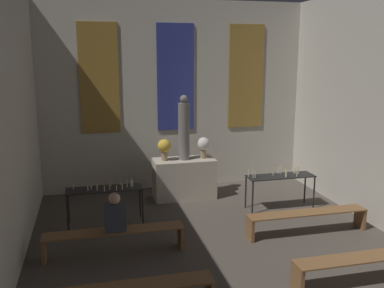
{
  "coord_description": "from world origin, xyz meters",
  "views": [
    {
      "loc": [
        -2.18,
        0.5,
        3.43
      ],
      "look_at": [
        0.0,
        9.38,
        1.49
      ],
      "focal_mm": 40.0,
      "sensor_mm": 36.0,
      "label": 1
    }
  ],
  "objects_px": {
    "altar": "(184,178)",
    "pew_back_left": "(115,236)",
    "candle_rack_right": "(280,179)",
    "person_seated": "(115,214)",
    "flower_vase_left": "(164,147)",
    "pew_back_right": "(307,217)",
    "candle_rack_left": "(105,192)",
    "statue": "(184,130)",
    "pew_third_right": "(369,262)",
    "flower_vase_right": "(203,145)"
  },
  "relations": [
    {
      "from": "pew_third_right",
      "to": "candle_rack_left",
      "type": "bearing_deg",
      "value": 138.7
    },
    {
      "from": "candle_rack_left",
      "to": "pew_third_right",
      "type": "xyz_separation_m",
      "value": [
        3.76,
        -3.3,
        -0.34
      ]
    },
    {
      "from": "candle_rack_left",
      "to": "candle_rack_right",
      "type": "relative_size",
      "value": 1.0
    },
    {
      "from": "candle_rack_right",
      "to": "person_seated",
      "type": "height_order",
      "value": "person_seated"
    },
    {
      "from": "candle_rack_left",
      "to": "person_seated",
      "type": "xyz_separation_m",
      "value": [
        0.1,
        -1.42,
        0.06
      ]
    },
    {
      "from": "altar",
      "to": "flower_vase_left",
      "type": "xyz_separation_m",
      "value": [
        -0.48,
        0.0,
        0.8
      ]
    },
    {
      "from": "pew_third_right",
      "to": "person_seated",
      "type": "distance_m",
      "value": 4.13
    },
    {
      "from": "flower_vase_right",
      "to": "person_seated",
      "type": "xyz_separation_m",
      "value": [
        -2.29,
        -2.66,
        -0.54
      ]
    },
    {
      "from": "flower_vase_right",
      "to": "flower_vase_left",
      "type": "bearing_deg",
      "value": 180.0
    },
    {
      "from": "altar",
      "to": "candle_rack_right",
      "type": "bearing_deg",
      "value": -32.6
    },
    {
      "from": "altar",
      "to": "person_seated",
      "type": "distance_m",
      "value": 3.23
    },
    {
      "from": "flower_vase_left",
      "to": "flower_vase_right",
      "type": "bearing_deg",
      "value": 0.0
    },
    {
      "from": "candle_rack_left",
      "to": "pew_back_left",
      "type": "xyz_separation_m",
      "value": [
        0.08,
        -1.42,
        -0.34
      ]
    },
    {
      "from": "pew_third_right",
      "to": "flower_vase_left",
      "type": "bearing_deg",
      "value": 117.0
    },
    {
      "from": "altar",
      "to": "pew_back_left",
      "type": "relative_size",
      "value": 0.61
    },
    {
      "from": "statue",
      "to": "flower_vase_left",
      "type": "relative_size",
      "value": 3.01
    },
    {
      "from": "statue",
      "to": "person_seated",
      "type": "height_order",
      "value": "statue"
    },
    {
      "from": "candle_rack_right",
      "to": "pew_back_left",
      "type": "xyz_separation_m",
      "value": [
        -3.77,
        -1.42,
        -0.34
      ]
    },
    {
      "from": "flower_vase_right",
      "to": "pew_third_right",
      "type": "height_order",
      "value": "flower_vase_right"
    },
    {
      "from": "flower_vase_right",
      "to": "candle_rack_right",
      "type": "relative_size",
      "value": 0.33
    },
    {
      "from": "statue",
      "to": "candle_rack_right",
      "type": "height_order",
      "value": "statue"
    },
    {
      "from": "flower_vase_right",
      "to": "pew_back_left",
      "type": "distance_m",
      "value": 3.65
    },
    {
      "from": "statue",
      "to": "pew_back_left",
      "type": "xyz_separation_m",
      "value": [
        -1.84,
        -2.66,
        -1.34
      ]
    },
    {
      "from": "candle_rack_right",
      "to": "pew_third_right",
      "type": "distance_m",
      "value": 3.32
    },
    {
      "from": "statue",
      "to": "pew_third_right",
      "type": "xyz_separation_m",
      "value": [
        1.84,
        -4.54,
        -1.34
      ]
    },
    {
      "from": "candle_rack_left",
      "to": "pew_third_right",
      "type": "relative_size",
      "value": 0.63
    },
    {
      "from": "flower_vase_left",
      "to": "flower_vase_right",
      "type": "height_order",
      "value": "same"
    },
    {
      "from": "flower_vase_left",
      "to": "candle_rack_left",
      "type": "relative_size",
      "value": 0.33
    },
    {
      "from": "candle_rack_right",
      "to": "person_seated",
      "type": "relative_size",
      "value": 2.27
    },
    {
      "from": "flower_vase_left",
      "to": "candle_rack_left",
      "type": "bearing_deg",
      "value": -139.46
    },
    {
      "from": "altar",
      "to": "pew_back_right",
      "type": "relative_size",
      "value": 0.61
    },
    {
      "from": "altar",
      "to": "pew_back_right",
      "type": "bearing_deg",
      "value": -55.33
    },
    {
      "from": "pew_back_left",
      "to": "flower_vase_right",
      "type": "bearing_deg",
      "value": 48.95
    },
    {
      "from": "candle_rack_left",
      "to": "pew_back_left",
      "type": "bearing_deg",
      "value": -86.58
    },
    {
      "from": "pew_back_right",
      "to": "person_seated",
      "type": "bearing_deg",
      "value": -180.0
    },
    {
      "from": "altar",
      "to": "flower_vase_right",
      "type": "bearing_deg",
      "value": 0.0
    },
    {
      "from": "statue",
      "to": "flower_vase_right",
      "type": "distance_m",
      "value": 0.62
    },
    {
      "from": "statue",
      "to": "pew_back_left",
      "type": "relative_size",
      "value": 0.64
    },
    {
      "from": "altar",
      "to": "person_seated",
      "type": "xyz_separation_m",
      "value": [
        -1.82,
        -2.66,
        0.26
      ]
    },
    {
      "from": "pew_back_right",
      "to": "candle_rack_right",
      "type": "bearing_deg",
      "value": 86.28
    },
    {
      "from": "candle_rack_right",
      "to": "pew_third_right",
      "type": "xyz_separation_m",
      "value": [
        -0.09,
        -3.31,
        -0.34
      ]
    },
    {
      "from": "candle_rack_right",
      "to": "pew_back_right",
      "type": "relative_size",
      "value": 0.63
    },
    {
      "from": "flower_vase_right",
      "to": "pew_back_left",
      "type": "relative_size",
      "value": 0.21
    },
    {
      "from": "candle_rack_right",
      "to": "pew_back_left",
      "type": "distance_m",
      "value": 4.04
    },
    {
      "from": "statue",
      "to": "person_seated",
      "type": "distance_m",
      "value": 3.35
    },
    {
      "from": "flower_vase_left",
      "to": "pew_third_right",
      "type": "distance_m",
      "value": 5.18
    },
    {
      "from": "altar",
      "to": "candle_rack_left",
      "type": "xyz_separation_m",
      "value": [
        -1.92,
        -1.24,
        0.2
      ]
    },
    {
      "from": "pew_back_left",
      "to": "altar",
      "type": "bearing_deg",
      "value": 55.33
    },
    {
      "from": "pew_third_right",
      "to": "flower_vase_right",
      "type": "bearing_deg",
      "value": 106.69
    },
    {
      "from": "altar",
      "to": "flower_vase_left",
      "type": "relative_size",
      "value": 2.87
    }
  ]
}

